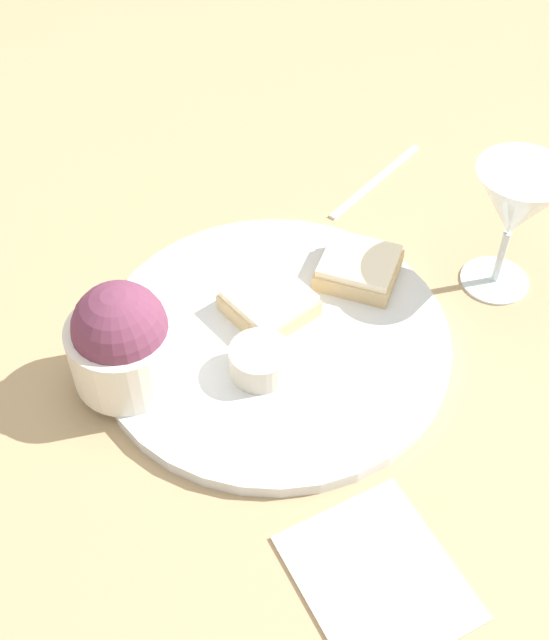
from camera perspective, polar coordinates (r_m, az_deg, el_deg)
name	(u,v)px	position (r m, az deg, el deg)	size (l,w,h in m)	color
ground_plane	(274,344)	(0.77, 0.00, -1.71)	(4.00, 4.00, 0.00)	tan
dinner_plate	(274,339)	(0.76, 0.00, -1.37)	(0.33, 0.33, 0.01)	silver
salad_bowl	(122,340)	(0.70, -10.76, -1.43)	(0.10, 0.10, 0.10)	silver
sauce_ramekin	(260,360)	(0.72, -1.06, -2.83)	(0.06, 0.06, 0.03)	beige
cheese_toast_near	(359,268)	(0.81, 6.02, 3.73)	(0.10, 0.09, 0.03)	#D1B27F
cheese_toast_far	(269,303)	(0.77, -0.40, 1.23)	(0.08, 0.08, 0.03)	#D1B27F
wine_glass	(515,207)	(0.79, 16.75, 7.72)	(0.09, 0.09, 0.14)	silver
napkin	(378,576)	(0.64, 7.34, -17.63)	(0.16, 0.15, 0.01)	beige
fork	(376,180)	(0.96, 7.25, 9.87)	(0.02, 0.17, 0.01)	silver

